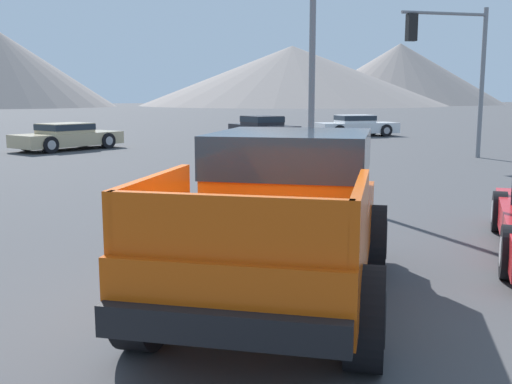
# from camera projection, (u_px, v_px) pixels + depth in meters

# --- Properties ---
(ground_plane) EXTENTS (320.00, 320.00, 0.00)m
(ground_plane) POSITION_uv_depth(u_px,v_px,m) (243.00, 322.00, 5.99)
(ground_plane) COLOR #424244
(orange_pickup_truck) EXTENTS (3.74, 5.04, 1.81)m
(orange_pickup_truck) POSITION_uv_depth(u_px,v_px,m) (284.00, 205.00, 6.66)
(orange_pickup_truck) COLOR #CC4C0C
(orange_pickup_truck) RESTS_ON ground_plane
(parked_car_white) EXTENTS (4.43, 1.94, 1.16)m
(parked_car_white) POSITION_uv_depth(u_px,v_px,m) (356.00, 125.00, 32.86)
(parked_car_white) COLOR white
(parked_car_white) RESTS_ON ground_plane
(parked_car_tan) EXTENTS (4.56, 4.09, 1.10)m
(parked_car_tan) POSITION_uv_depth(u_px,v_px,m) (67.00, 136.00, 24.63)
(parked_car_tan) COLOR tan
(parked_car_tan) RESTS_ON ground_plane
(parked_car_dark) EXTENTS (2.84, 4.46, 1.21)m
(parked_car_dark) POSITION_uv_depth(u_px,v_px,m) (263.00, 128.00, 29.66)
(parked_car_dark) COLOR #232328
(parked_car_dark) RESTS_ON ground_plane
(traffic_light_main) EXTENTS (3.31, 0.38, 5.25)m
(traffic_light_main) POSITION_uv_depth(u_px,v_px,m) (451.00, 54.00, 20.79)
(traffic_light_main) COLOR slate
(traffic_light_main) RESTS_ON ground_plane
(distant_mountain_range) EXTENTS (166.01, 65.66, 18.09)m
(distant_mountain_range) POSITION_uv_depth(u_px,v_px,m) (154.00, 69.00, 124.34)
(distant_mountain_range) COLOR gray
(distant_mountain_range) RESTS_ON ground_plane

